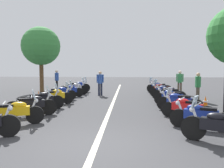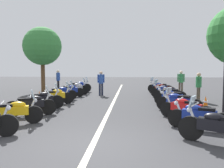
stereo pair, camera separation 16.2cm
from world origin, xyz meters
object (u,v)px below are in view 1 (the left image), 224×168
motorcycle_right_row_4 (172,97)px  roadside_tree_1 (41,46)px  motorcycle_right_row_1 (200,116)px  bystander_3 (100,81)px  motorcycle_left_row_2 (32,105)px  motorcycle_right_row_7 (161,89)px  motorcycle_left_row_3 (41,100)px  motorcycle_right_row_5 (169,94)px  motorcycle_left_row_8 (78,86)px  motorcycle_left_row_5 (60,93)px  motorcycle_left_row_4 (54,96)px  motorcycle_left_row_1 (14,112)px  bystander_2 (180,80)px  traffic_cone_1 (39,96)px  motorcycle_left_row_6 (69,91)px  motorcycle_right_row_6 (164,91)px  motorcycle_right_row_8 (159,87)px  bystander_1 (198,85)px  motorcycle_right_row_0 (223,127)px  bystander_0 (57,79)px  traffic_cone_0 (205,102)px  motorcycle_left_row_7 (74,88)px  motorcycle_right_row_2 (186,107)px  motorcycle_right_row_3 (179,102)px

motorcycle_right_row_4 → roadside_tree_1: 11.49m
motorcycle_right_row_1 → bystander_3: 9.45m
motorcycle_left_row_2 → motorcycle_right_row_7: motorcycle_left_row_2 is taller
motorcycle_left_row_3 → bystander_3: bearing=41.9°
motorcycle_right_row_1 → motorcycle_right_row_5: size_ratio=1.07×
motorcycle_left_row_8 → motorcycle_right_row_5: motorcycle_left_row_8 is taller
motorcycle_left_row_5 → motorcycle_left_row_4: bearing=-110.4°
motorcycle_left_row_1 → motorcycle_right_row_4: 7.48m
motorcycle_left_row_4 → bystander_2: size_ratio=1.11×
traffic_cone_1 → bystander_2: 9.97m
motorcycle_left_row_6 → motorcycle_right_row_6: size_ratio=1.03×
motorcycle_left_row_4 → motorcycle_right_row_4: (-0.01, -6.11, -0.01)m
motorcycle_left_row_8 → motorcycle_right_row_8: motorcycle_left_row_8 is taller
traffic_cone_1 → bystander_1: 9.23m
motorcycle_left_row_6 → traffic_cone_1: 2.23m
motorcycle_right_row_0 → bystander_0: (12.89, 8.33, 0.55)m
motorcycle_left_row_4 → traffic_cone_0: (-0.59, -7.60, -0.17)m
motorcycle_left_row_7 → motorcycle_right_row_2: motorcycle_left_row_7 is taller
bystander_3 → roadside_tree_1: roadside_tree_1 is taller
roadside_tree_1 → motorcycle_right_row_3: bearing=-130.0°
motorcycle_left_row_2 → traffic_cone_1: 4.13m
motorcycle_right_row_5 → roadside_tree_1: 10.86m
motorcycle_left_row_6 → motorcycle_left_row_8: (3.03, 0.07, 0.03)m
motorcycle_left_row_7 → motorcycle_right_row_8: motorcycle_left_row_7 is taller
motorcycle_left_row_7 → motorcycle_right_row_3: bearing=-68.6°
motorcycle_right_row_3 → traffic_cone_0: size_ratio=3.06×
motorcycle_left_row_3 → motorcycle_right_row_1: (-2.97, -6.32, -0.02)m
motorcycle_right_row_7 → bystander_3: bearing=37.4°
motorcycle_right_row_2 → bystander_2: (8.37, -1.62, 0.55)m
traffic_cone_1 → bystander_1: (0.61, -9.19, 0.68)m
motorcycle_right_row_1 → motorcycle_right_row_3: motorcycle_right_row_3 is taller
motorcycle_left_row_7 → motorcycle_right_row_2: bearing=-75.4°
motorcycle_right_row_2 → motorcycle_right_row_1: bearing=128.8°
motorcycle_left_row_5 → motorcycle_right_row_0: size_ratio=0.95×
motorcycle_right_row_6 → motorcycle_right_row_2: bearing=123.9°
motorcycle_right_row_6 → motorcycle_right_row_4: bearing=123.2°
motorcycle_left_row_5 → motorcycle_right_row_7: bearing=-1.2°
bystander_0 → roadside_tree_1: 2.91m
motorcycle_right_row_0 → motorcycle_right_row_6: (8.89, 0.07, -0.02)m
traffic_cone_0 → bystander_0: (7.60, 9.64, 0.73)m
motorcycle_right_row_3 → motorcycle_left_row_6: bearing=-7.7°
motorcycle_left_row_6 → motorcycle_left_row_8: 3.03m
motorcycle_right_row_4 → traffic_cone_1: size_ratio=2.78×
bystander_1 → roadside_tree_1: size_ratio=0.32×
motorcycle_left_row_2 → traffic_cone_0: size_ratio=3.09×
motorcycle_right_row_8 → motorcycle_left_row_6: bearing=62.4°
motorcycle_right_row_6 → motorcycle_left_row_6: bearing=36.2°
motorcycle_left_row_4 → motorcycle_right_row_8: size_ratio=1.06×
motorcycle_left_row_6 → bystander_2: (2.47, -7.68, 0.56)m
motorcycle_right_row_7 → motorcycle_left_row_8: bearing=18.2°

